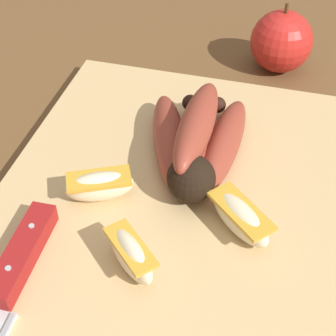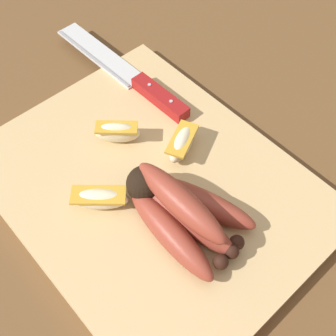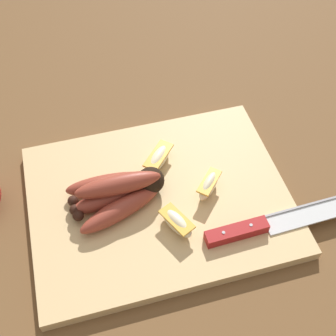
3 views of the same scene
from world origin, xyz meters
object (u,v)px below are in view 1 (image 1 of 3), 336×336
object	(u,v)px
apple_wedge_far	(240,220)
banana_bunch	(196,142)
apple_wedge_near	(100,186)
whole_apple	(281,41)
apple_wedge_middle	(131,255)

from	to	relation	value
apple_wedge_far	banana_bunch	bearing A→B (deg)	35.12
banana_bunch	apple_wedge_far	xyz separation A→B (m)	(-0.08, -0.06, -0.01)
apple_wedge_near	whole_apple	distance (m)	0.33
banana_bunch	apple_wedge_near	xyz separation A→B (m)	(-0.07, 0.07, -0.01)
apple_wedge_middle	whole_apple	distance (m)	0.38
apple_wedge_far	whole_apple	bearing A→B (deg)	-0.31
apple_wedge_far	apple_wedge_near	bearing A→B (deg)	86.60
apple_wedge_middle	apple_wedge_far	distance (m)	0.10
apple_wedge_near	apple_wedge_far	distance (m)	0.13
apple_wedge_near	banana_bunch	bearing A→B (deg)	-44.64
apple_wedge_near	whole_apple	size ratio (longest dim) A/B	0.75
apple_wedge_middle	apple_wedge_far	bearing A→B (deg)	-51.67
banana_bunch	whole_apple	world-z (taller)	whole_apple
apple_wedge_far	whole_apple	distance (m)	0.31
banana_bunch	apple_wedge_far	size ratio (longest dim) A/B	2.32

